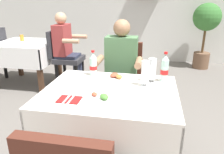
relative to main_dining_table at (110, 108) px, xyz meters
name	(u,v)px	position (x,y,z in m)	size (l,w,h in m)	color
main_dining_table	(110,108)	(0.00, 0.00, 0.00)	(1.11, 0.89, 0.75)	white
chair_far_diner_seat	(123,78)	(0.00, 0.84, -0.03)	(0.44, 0.50, 0.97)	#4C2319
seated_diner_far	(120,69)	(-0.02, 0.73, 0.13)	(0.50, 0.46, 1.26)	#282D42
plate_near_camera	(100,97)	(-0.04, -0.17, 0.19)	(0.25, 0.25, 0.05)	white
plate_far_diner	(115,78)	(0.00, 0.25, 0.19)	(0.23, 0.23, 0.05)	white
beer_glass_left	(145,74)	(0.28, 0.14, 0.29)	(0.07, 0.07, 0.23)	white
beer_glass_middle	(152,70)	(0.34, 0.25, 0.29)	(0.08, 0.08, 0.22)	white
cola_bottle_primary	(165,69)	(0.45, 0.29, 0.29)	(0.07, 0.07, 0.28)	silver
cola_bottle_secondary	(93,65)	(-0.23, 0.33, 0.28)	(0.07, 0.07, 0.25)	silver
napkin_cutlery_set	(69,99)	(-0.26, -0.24, 0.18)	(0.17, 0.19, 0.01)	maroon
background_dining_table	(27,53)	(-1.83, 1.76, -0.01)	(0.96, 0.86, 0.75)	white
background_chair_right	(64,55)	(-1.14, 1.76, -0.03)	(0.50, 0.44, 0.97)	#2D2D33
background_patron	(66,46)	(-1.09, 1.76, 0.13)	(0.46, 0.50, 1.26)	#282D42
background_table_tumbler	(22,38)	(-1.94, 1.85, 0.23)	(0.06, 0.06, 0.11)	#C68928
potted_plant_corner	(206,25)	(1.40, 3.32, 0.35)	(0.57, 0.57, 1.38)	brown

